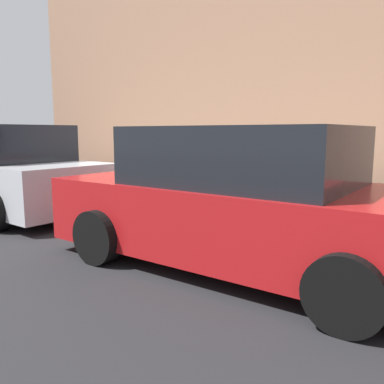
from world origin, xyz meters
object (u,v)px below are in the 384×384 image
(suitcase_silver_2, at_px, (263,198))
(suitcase_olive_5, at_px, (186,191))
(bollard_post, at_px, (121,181))
(parked_car_red_0, at_px, (243,202))
(suitcase_maroon_3, at_px, (233,196))
(suitcase_navy_1, at_px, (292,201))
(fire_hydrant, at_px, (149,179))
(parked_car_silver_1, at_px, (6,172))
(suitcase_black_4, at_px, (209,191))
(suitcase_red_0, at_px, (323,201))

(suitcase_silver_2, height_order, suitcase_olive_5, suitcase_silver_2)
(suitcase_silver_2, height_order, bollard_post, suitcase_silver_2)
(parked_car_red_0, bearing_deg, suitcase_maroon_3, -55.86)
(suitcase_maroon_3, relative_size, parked_car_red_0, 0.13)
(suitcase_navy_1, distance_m, fire_hydrant, 3.15)
(suitcase_silver_2, relative_size, parked_car_silver_1, 0.19)
(bollard_post, bearing_deg, parked_car_silver_1, 59.08)
(suitcase_silver_2, xyz_separation_m, parked_car_red_0, (-0.81, 2.09, 0.32))
(suitcase_olive_5, bearing_deg, suitcase_black_4, -174.99)
(suitcase_red_0, height_order, suitcase_olive_5, suitcase_red_0)
(suitcase_black_4, height_order, suitcase_olive_5, suitcase_black_4)
(suitcase_red_0, height_order, suitcase_black_4, suitcase_black_4)
(suitcase_silver_2, distance_m, bollard_post, 3.30)
(suitcase_red_0, bearing_deg, suitcase_black_4, -1.39)
(suitcase_red_0, xyz_separation_m, suitcase_silver_2, (1.05, -0.08, -0.07))
(suitcase_red_0, distance_m, suitcase_black_4, 2.14)
(suitcase_red_0, distance_m, suitcase_silver_2, 1.05)
(suitcase_silver_2, xyz_separation_m, fire_hydrant, (2.62, 0.03, 0.14))
(suitcase_red_0, distance_m, parked_car_silver_1, 5.85)
(suitcase_navy_1, distance_m, suitcase_silver_2, 0.53)
(fire_hydrant, distance_m, bollard_post, 0.70)
(suitcase_olive_5, bearing_deg, parked_car_red_0, 140.24)
(suitcase_red_0, distance_m, suitcase_navy_1, 0.53)
(suitcase_maroon_3, xyz_separation_m, bollard_post, (2.73, 0.13, 0.09))
(suitcase_silver_2, bearing_deg, bollard_post, 3.08)
(suitcase_red_0, xyz_separation_m, parked_car_silver_1, (5.48, 2.00, 0.28))
(suitcase_black_4, height_order, parked_car_red_0, parked_car_red_0)
(suitcase_black_4, height_order, bollard_post, suitcase_black_4)
(suitcase_navy_1, relative_size, suitcase_silver_2, 0.75)
(suitcase_black_4, distance_m, parked_car_red_0, 2.82)
(suitcase_red_0, xyz_separation_m, bollard_post, (4.34, 0.09, -0.00))
(bollard_post, bearing_deg, fire_hydrant, -167.48)
(suitcase_maroon_3, bearing_deg, parked_car_silver_1, 27.73)
(suitcase_maroon_3, xyz_separation_m, suitcase_olive_5, (1.04, 0.02, -0.00))
(fire_hydrant, bearing_deg, suitcase_olive_5, 177.20)
(suitcase_silver_2, relative_size, fire_hydrant, 1.06)
(suitcase_olive_5, relative_size, fire_hydrant, 0.73)
(suitcase_maroon_3, distance_m, parked_car_red_0, 2.48)
(suitcase_red_0, xyz_separation_m, suitcase_olive_5, (2.65, -0.01, -0.09))
(suitcase_silver_2, relative_size, suitcase_black_4, 1.00)
(suitcase_silver_2, bearing_deg, parked_car_red_0, 111.32)
(suitcase_silver_2, distance_m, suitcase_black_4, 1.09)
(suitcase_red_0, xyz_separation_m, fire_hydrant, (3.66, -0.06, 0.07))
(parked_car_red_0, xyz_separation_m, parked_car_silver_1, (5.25, 0.00, 0.03))
(suitcase_red_0, xyz_separation_m, suitcase_navy_1, (0.52, -0.08, -0.06))
(fire_hydrant, height_order, bollard_post, fire_hydrant)
(suitcase_red_0, relative_size, suitcase_navy_1, 1.19)
(suitcase_silver_2, distance_m, parked_car_red_0, 2.26)
(suitcase_maroon_3, bearing_deg, bollard_post, 2.63)
(suitcase_red_0, height_order, parked_car_silver_1, parked_car_silver_1)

